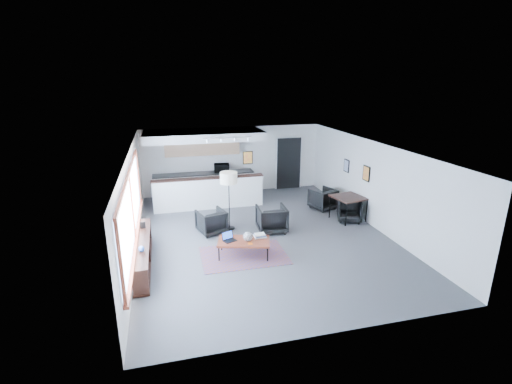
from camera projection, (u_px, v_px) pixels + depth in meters
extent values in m
cube|color=#4C4C4F|center=(262.00, 235.00, 10.85)|extent=(7.00, 9.00, 0.01)
cube|color=white|center=(263.00, 147.00, 10.07)|extent=(7.00, 9.00, 0.01)
cube|color=silver|center=(233.00, 160.00, 14.63)|extent=(7.00, 0.01, 2.60)
cube|color=silver|center=(332.00, 270.00, 6.29)|extent=(7.00, 0.01, 2.60)
cube|color=silver|center=(133.00, 203.00, 9.64)|extent=(0.01, 9.00, 2.60)
cube|color=silver|center=(373.00, 185.00, 11.28)|extent=(0.01, 9.00, 2.60)
cube|color=#8CBFFF|center=(131.00, 207.00, 8.75)|extent=(0.02, 5.80, 1.55)
cube|color=maroon|center=(136.00, 238.00, 9.00)|extent=(0.10, 5.95, 0.06)
cube|color=maroon|center=(129.00, 174.00, 8.52)|extent=(0.06, 5.95, 0.06)
cube|color=maroon|center=(121.00, 264.00, 6.07)|extent=(0.06, 0.06, 1.60)
cube|color=maroon|center=(132.00, 207.00, 8.76)|extent=(0.06, 0.06, 1.60)
cube|color=maroon|center=(138.00, 176.00, 11.44)|extent=(0.06, 0.06, 1.60)
cube|color=black|center=(142.00, 242.00, 8.96)|extent=(0.35, 3.00, 0.05)
cube|color=black|center=(144.00, 263.00, 9.13)|extent=(0.35, 3.00, 0.05)
cube|color=black|center=(140.00, 283.00, 7.71)|extent=(0.33, 0.04, 0.55)
cube|color=black|center=(143.00, 253.00, 9.05)|extent=(0.33, 0.04, 0.55)
cube|color=black|center=(145.00, 230.00, 10.39)|extent=(0.33, 0.04, 0.55)
cube|color=#3359A5|center=(141.00, 286.00, 7.89)|extent=(0.18, 0.04, 0.20)
cube|color=silver|center=(142.00, 282.00, 8.04)|extent=(0.18, 0.04, 0.22)
cube|color=maroon|center=(142.00, 277.00, 8.20)|extent=(0.18, 0.04, 0.24)
cube|color=black|center=(142.00, 274.00, 8.36)|extent=(0.18, 0.04, 0.20)
cube|color=#3359A5|center=(143.00, 270.00, 8.52)|extent=(0.18, 0.04, 0.22)
cube|color=silver|center=(143.00, 266.00, 8.67)|extent=(0.18, 0.04, 0.24)
cube|color=maroon|center=(143.00, 264.00, 8.83)|extent=(0.18, 0.04, 0.20)
cube|color=black|center=(143.00, 260.00, 8.99)|extent=(0.18, 0.04, 0.22)
cube|color=#3359A5|center=(144.00, 257.00, 9.14)|extent=(0.18, 0.03, 0.24)
cube|color=silver|center=(144.00, 254.00, 9.31)|extent=(0.18, 0.03, 0.20)
cube|color=maroon|center=(144.00, 251.00, 9.46)|extent=(0.18, 0.03, 0.22)
cube|color=black|center=(144.00, 248.00, 9.61)|extent=(0.18, 0.04, 0.24)
cube|color=black|center=(143.00, 225.00, 9.67)|extent=(0.14, 0.02, 0.18)
sphere|color=#264C99|center=(141.00, 249.00, 8.38)|extent=(0.14, 0.14, 0.14)
cube|color=white|center=(209.00, 194.00, 12.90)|extent=(3.80, 0.25, 1.10)
cube|color=black|center=(208.00, 178.00, 12.73)|extent=(3.85, 0.32, 0.04)
cube|color=white|center=(204.00, 185.00, 14.27)|extent=(3.80, 0.60, 0.90)
cube|color=#2D2D2D|center=(204.00, 173.00, 14.13)|extent=(3.82, 0.62, 0.04)
cube|color=#AA7D59|center=(202.00, 146.00, 13.96)|extent=(2.80, 0.35, 0.70)
cube|color=white|center=(204.00, 135.00, 13.17)|extent=(4.20, 1.80, 0.30)
cube|color=black|center=(248.00, 158.00, 12.88)|extent=(0.35, 0.03, 0.45)
cube|color=orange|center=(248.00, 158.00, 12.87)|extent=(0.30, 0.01, 0.40)
cube|color=black|center=(288.00, 163.00, 15.16)|extent=(1.00, 0.12, 2.10)
cube|color=white|center=(276.00, 164.00, 15.05)|extent=(0.06, 0.10, 2.10)
cube|color=white|center=(300.00, 163.00, 15.29)|extent=(0.06, 0.10, 2.10)
cube|color=white|center=(289.00, 137.00, 14.85)|extent=(1.10, 0.10, 0.06)
cube|color=silver|center=(227.00, 137.00, 11.98)|extent=(1.60, 0.04, 0.04)
cylinder|color=silver|center=(207.00, 141.00, 11.85)|extent=(0.07, 0.07, 0.09)
cylinder|color=silver|center=(221.00, 140.00, 11.96)|extent=(0.07, 0.07, 0.09)
cylinder|color=silver|center=(235.00, 140.00, 12.06)|extent=(0.07, 0.07, 0.09)
cylinder|color=silver|center=(248.00, 139.00, 12.17)|extent=(0.07, 0.07, 0.09)
cube|color=black|center=(366.00, 173.00, 11.57)|extent=(0.03, 0.38, 0.48)
cube|color=orange|center=(366.00, 173.00, 11.57)|extent=(0.00, 0.32, 0.42)
cube|color=black|center=(347.00, 166.00, 12.79)|extent=(0.03, 0.34, 0.44)
cube|color=#859FC5|center=(346.00, 166.00, 12.78)|extent=(0.00, 0.28, 0.38)
cube|color=brown|center=(244.00, 255.00, 9.61)|extent=(2.21, 1.52, 0.01)
cube|color=maroon|center=(244.00, 241.00, 9.49)|extent=(1.46, 1.03, 0.05)
cube|color=black|center=(219.00, 254.00, 9.27)|extent=(0.04, 0.04, 0.39)
cube|color=black|center=(222.00, 244.00, 9.85)|extent=(0.04, 0.04, 0.39)
cube|color=black|center=(268.00, 254.00, 9.25)|extent=(0.04, 0.04, 0.39)
cube|color=black|center=(267.00, 244.00, 9.84)|extent=(0.04, 0.04, 0.39)
cube|color=black|center=(243.00, 248.00, 9.21)|extent=(1.22, 0.36, 0.03)
cube|color=black|center=(244.00, 238.00, 9.79)|extent=(1.22, 0.36, 0.03)
cube|color=black|center=(230.00, 241.00, 9.45)|extent=(0.38, 0.33, 0.02)
cube|color=black|center=(227.00, 235.00, 9.50)|extent=(0.31, 0.17, 0.21)
cube|color=blue|center=(227.00, 235.00, 9.50)|extent=(0.28, 0.15, 0.18)
sphere|color=gray|center=(248.00, 236.00, 9.42)|extent=(0.25, 0.25, 0.25)
cube|color=silver|center=(260.00, 236.00, 9.69)|extent=(0.31, 0.25, 0.04)
cube|color=#3359A5|center=(260.00, 235.00, 9.68)|extent=(0.28, 0.23, 0.03)
cube|color=silver|center=(260.00, 234.00, 9.65)|extent=(0.26, 0.21, 0.03)
cube|color=#E5590C|center=(250.00, 244.00, 9.29)|extent=(0.12, 0.12, 0.01)
imported|color=black|center=(211.00, 220.00, 10.92)|extent=(0.92, 0.89, 0.78)
imported|color=black|center=(272.00, 218.00, 11.02)|extent=(0.88, 0.83, 0.86)
cylinder|color=black|center=(230.00, 228.00, 11.32)|extent=(0.35, 0.35, 0.03)
cylinder|color=black|center=(229.00, 205.00, 11.09)|extent=(0.03, 0.03, 1.50)
cylinder|color=#EFE4C4|center=(229.00, 178.00, 10.84)|extent=(0.58, 0.58, 0.33)
cube|color=black|center=(349.00, 197.00, 11.82)|extent=(1.09, 1.09, 0.04)
cylinder|color=black|center=(346.00, 215.00, 11.41)|extent=(0.05, 0.05, 0.74)
cylinder|color=black|center=(330.00, 207.00, 12.11)|extent=(0.05, 0.05, 0.74)
cylinder|color=black|center=(366.00, 211.00, 11.76)|extent=(0.05, 0.05, 0.74)
cylinder|color=black|center=(349.00, 203.00, 12.46)|extent=(0.05, 0.05, 0.74)
imported|color=black|center=(349.00, 211.00, 11.85)|extent=(0.80, 0.78, 0.64)
imported|color=black|center=(323.00, 199.00, 12.96)|extent=(0.83, 0.81, 0.68)
imported|color=black|center=(222.00, 167.00, 14.23)|extent=(0.60, 0.37, 0.39)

